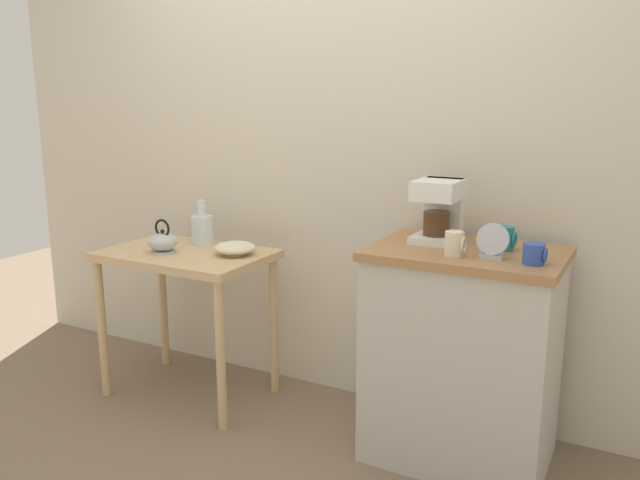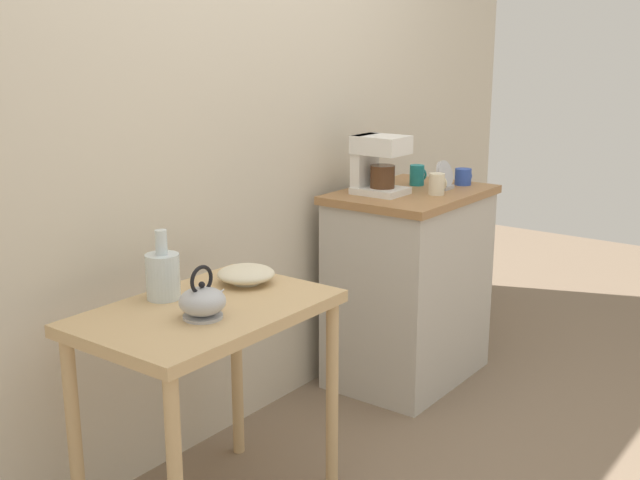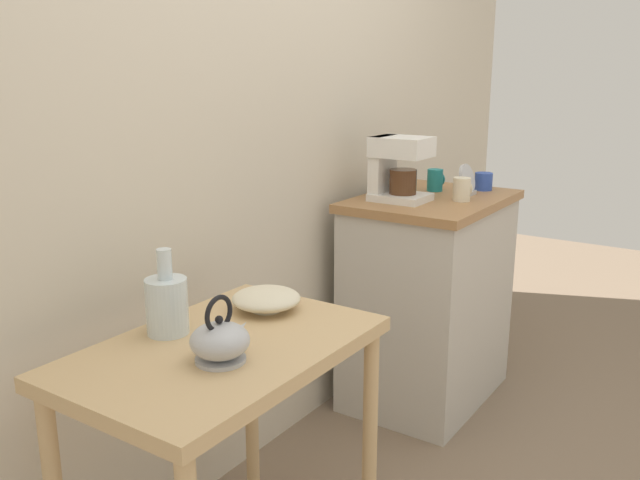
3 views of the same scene
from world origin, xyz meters
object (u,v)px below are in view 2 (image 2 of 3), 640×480
coffee_maker (377,162)px  mug_small_cream (437,184)px  bowl_stoneware (246,274)px  table_clock (445,177)px  teakettle (203,301)px  mug_dark_teal (417,175)px  mug_blue (463,177)px  glass_carafe_vase (163,274)px

coffee_maker → mug_small_cream: 0.28m
bowl_stoneware → table_clock: size_ratio=1.50×
mug_small_cream → teakettle: bearing=179.9°
mug_dark_teal → mug_blue: (0.14, -0.17, -0.01)m
coffee_maker → mug_small_cream: (0.14, -0.23, -0.09)m
teakettle → coffee_maker: coffee_maker is taller
glass_carafe_vase → mug_small_cream: (1.40, -0.24, 0.12)m
mug_small_cream → mug_dark_teal: 0.24m
bowl_stoneware → table_clock: 1.27m
mug_dark_teal → mug_blue: size_ratio=1.13×
bowl_stoneware → teakettle: bearing=-159.2°
mug_small_cream → table_clock: 0.14m
teakettle → mug_small_cream: 1.47m
mug_small_cream → mug_dark_teal: same height
teakettle → table_clock: (1.59, 0.03, 0.16)m
coffee_maker → bowl_stoneware: bearing=-174.3°
glass_carafe_vase → coffee_maker: bearing=-0.4°
teakettle → mug_dark_teal: 1.63m
coffee_maker → mug_blue: 0.49m
glass_carafe_vase → table_clock: bearing=-7.6°
mug_blue → table_clock: 0.16m
mug_dark_teal → table_clock: bearing=-96.0°
teakettle → coffee_maker: (1.32, 0.23, 0.24)m
teakettle → glass_carafe_vase: glass_carafe_vase is taller
mug_dark_teal → mug_blue: 0.22m
teakettle → mug_small_cream: bearing=-0.1°
mug_small_cream → table_clock: bearing=14.1°
mug_dark_teal → glass_carafe_vase: bearing=178.1°
bowl_stoneware → coffee_maker: (0.98, 0.10, 0.26)m
coffee_maker → table_clock: (0.27, -0.20, -0.08)m
coffee_maker → glass_carafe_vase: bearing=179.6°
glass_carafe_vase → mug_blue: (1.69, -0.22, 0.11)m
table_clock → coffee_maker: bearing=144.5°
mug_blue → table_clock: table_clock is taller
teakettle → table_clock: bearing=1.1°
teakettle → table_clock: table_clock is taller
table_clock → bowl_stoneware: bearing=175.6°
bowl_stoneware → glass_carafe_vase: glass_carafe_vase is taller
mug_dark_teal → mug_blue: mug_dark_teal is taller
mug_small_cream → mug_blue: mug_small_cream is taller
teakettle → mug_blue: (1.75, 0.01, 0.14)m
mug_small_cream → coffee_maker: bearing=121.3°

